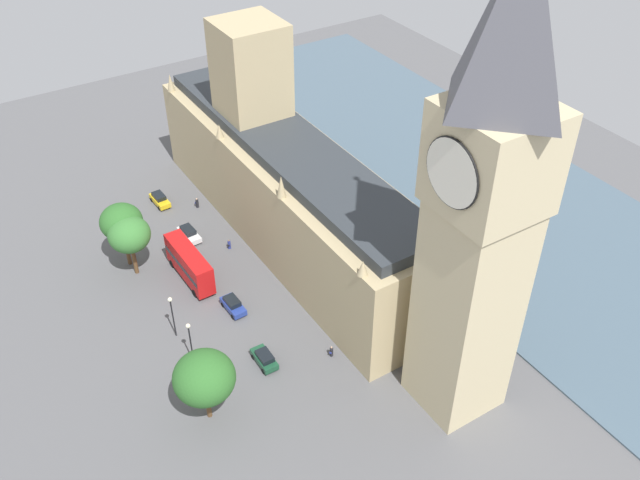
{
  "coord_description": "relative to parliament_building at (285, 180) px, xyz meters",
  "views": [
    {
      "loc": [
        38.44,
        71.92,
        63.12
      ],
      "look_at": [
        1.0,
        12.42,
        8.59
      ],
      "focal_mm": 39.27,
      "sensor_mm": 36.0,
      "label": 1
    }
  ],
  "objects": [
    {
      "name": "ground_plane",
      "position": [
        1.99,
        1.67,
        -8.85
      ],
      "size": [
        135.39,
        135.39,
        0.0
      ],
      "primitive_type": "plane",
      "color": "#565659"
    },
    {
      "name": "river_thames",
      "position": [
        -30.94,
        1.67,
        -8.72
      ],
      "size": [
        39.52,
        121.85,
        0.25
      ],
      "primitive_type": "cube",
      "color": "#475B6B",
      "rests_on": "ground"
    },
    {
      "name": "parliament_building",
      "position": [
        0.0,
        0.0,
        0.0
      ],
      "size": [
        13.6,
        58.23,
        29.16
      ],
      "color": "tan",
      "rests_on": "ground"
    },
    {
      "name": "clock_tower",
      "position": [
        -0.35,
        37.12,
        18.38
      ],
      "size": [
        9.42,
        9.42,
        52.7
      ],
      "color": "#CCBA8E",
      "rests_on": "ground"
    },
    {
      "name": "car_yellow_cab_under_trees",
      "position": [
        13.48,
        -16.59,
        -7.96
      ],
      "size": [
        2.03,
        4.48,
        1.74
      ],
      "rotation": [
        0.0,
        0.0,
        0.04
      ],
      "color": "gold",
      "rests_on": "ground"
    },
    {
      "name": "car_white_near_tower",
      "position": [
        13.2,
        -5.92,
        -7.96
      ],
      "size": [
        2.16,
        4.64,
        1.74
      ],
      "rotation": [
        0.0,
        0.0,
        0.06
      ],
      "color": "silver",
      "rests_on": "ground"
    },
    {
      "name": "double_decker_bus_far_end",
      "position": [
        16.64,
        2.53,
        -6.21
      ],
      "size": [
        2.83,
        10.55,
        4.75
      ],
      "rotation": [
        0.0,
        0.0,
        0.02
      ],
      "color": "red",
      "rests_on": "ground"
    },
    {
      "name": "car_blue_corner",
      "position": [
        14.59,
        11.3,
        -7.96
      ],
      "size": [
        2.01,
        4.28,
        1.74
      ],
      "rotation": [
        0.0,
        0.0,
        0.03
      ],
      "color": "navy",
      "rests_on": "ground"
    },
    {
      "name": "car_dark_green_by_river_gate",
      "position": [
        15.59,
        21.65,
        -7.96
      ],
      "size": [
        1.95,
        4.15,
        1.74
      ],
      "rotation": [
        0.0,
        0.0,
        3.13
      ],
      "color": "#19472D",
      "rests_on": "ground"
    },
    {
      "name": "pedestrian_kerbside",
      "position": [
        8.87,
        -12.68,
        -8.1
      ],
      "size": [
        0.68,
        0.69,
        1.66
      ],
      "rotation": [
        0.0,
        0.0,
        3.87
      ],
      "color": "black",
      "rests_on": "ground"
    },
    {
      "name": "pedestrian_leading",
      "position": [
        8.14,
        24.84,
        -8.15
      ],
      "size": [
        0.65,
        0.6,
        1.54
      ],
      "rotation": [
        0.0,
        0.0,
        5.27
      ],
      "color": "black",
      "rests_on": "ground"
    },
    {
      "name": "pedestrian_trailing",
      "position": [
        9.27,
        -0.62,
        -8.16
      ],
      "size": [
        0.64,
        0.64,
        1.54
      ],
      "rotation": [
        0.0,
        0.0,
        5.47
      ],
      "color": "navy",
      "rests_on": "ground"
    },
    {
      "name": "plane_tree_opposite_hall",
      "position": [
        22.68,
        -5.03,
        -1.6
      ],
      "size": [
        5.8,
        5.8,
        9.76
      ],
      "color": "brown",
      "rests_on": "ground"
    },
    {
      "name": "plane_tree_midblock",
      "position": [
        22.56,
        -2.63,
        -2.25
      ],
      "size": [
        5.71,
        5.71,
        9.06
      ],
      "color": "brown",
      "rests_on": "ground"
    },
    {
      "name": "plane_tree_slot_10",
      "position": [
        24.47,
        25.17,
        -2.59
      ],
      "size": [
        6.76,
        6.76,
        9.16
      ],
      "color": "brown",
      "rests_on": "ground"
    },
    {
      "name": "street_lamp_slot_11",
      "position": [
        22.71,
        16.89,
        -4.43
      ],
      "size": [
        0.56,
        0.56,
        6.34
      ],
      "color": "black",
      "rests_on": "ground"
    },
    {
      "name": "street_lamp_slot_12",
      "position": [
        22.74,
        11.61,
        -4.41
      ],
      "size": [
        0.56,
        0.56,
        6.36
      ],
      "color": "black",
      "rests_on": "ground"
    }
  ]
}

